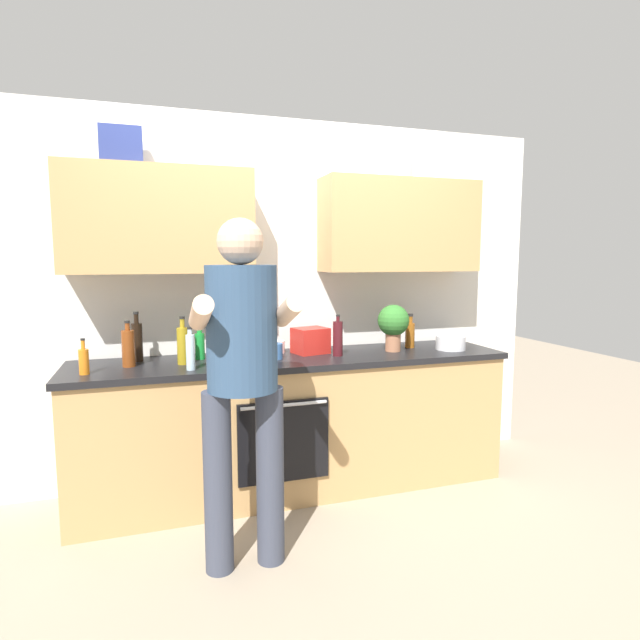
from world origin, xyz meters
The scene contains 18 objects.
ground_plane centered at (0.00, 0.00, 0.00)m, with size 12.00×12.00×0.00m, color gray.
back_wall_unit centered at (0.00, 0.27, 1.50)m, with size 4.00×0.38×2.50m.
counter centered at (0.00, 0.00, 0.45)m, with size 2.84×0.67×0.90m.
person_standing centered at (-0.48, -0.78, 1.03)m, with size 0.49×0.45×1.73m.
bottle_oil centered at (-0.72, -0.01, 1.02)m, with size 0.07×0.07×0.29m.
bottle_water centered at (-0.69, -0.20, 1.01)m, with size 0.05×0.05×0.25m.
bottle_soy centered at (-0.98, 0.17, 1.03)m, with size 0.07×0.07×0.31m.
bottle_syrup centered at (0.88, 0.08, 1.00)m, with size 0.07×0.07×0.25m.
bottle_vinegar centered at (-1.03, 0.01, 1.01)m, with size 0.07×0.07×0.28m.
bottle_soda centered at (-0.61, 0.12, 1.00)m, with size 0.06×0.06×0.23m.
bottle_wine centered at (0.27, -0.05, 1.02)m, with size 0.07×0.07×0.28m.
bottle_juice centered at (-1.26, -0.13, 0.98)m, with size 0.05×0.05×0.20m.
cup_tea centered at (-0.14, -0.03, 0.95)m, with size 0.09×0.09×0.10m, color #33598C.
cup_coffee centered at (-0.07, 0.17, 0.94)m, with size 0.08×0.08×0.08m, color white.
mixing_bowl centered at (1.12, -0.08, 0.95)m, with size 0.21×0.21×0.10m, color silver.
knife_block centered at (-0.27, 0.08, 1.01)m, with size 0.10×0.14×0.28m.
potted_herb centered at (0.70, -0.01, 1.10)m, with size 0.22×0.22×0.33m.
grocery_bag_crisps centered at (0.13, 0.09, 0.99)m, with size 0.22×0.18×0.17m, color red.
Camera 1 is at (-0.88, -3.20, 1.54)m, focal length 28.73 mm.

